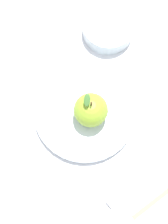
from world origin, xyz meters
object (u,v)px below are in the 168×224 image
Objects in this scene: apple at (92,108)px; linen_napkin at (38,58)px; side_bowl at (108,28)px; dinner_plate at (84,113)px; knife at (142,177)px.

apple reaches higher than linen_napkin.
linen_napkin is (0.09, 0.15, -0.02)m from side_bowl.
dinner_plate is 0.05m from apple.
knife is at bearing 167.46° from dinner_plate.
side_bowl is (0.09, -0.19, -0.03)m from apple.
side_bowl is at bearing -69.63° from dinner_plate.
dinner_plate is 1.55× the size of linen_napkin.
dinner_plate is at bearing 163.94° from linen_napkin.
linen_napkin is at bearing -14.26° from knife.
knife reaches higher than linen_napkin.
apple is 0.61× the size of linen_napkin.
apple is at bearing 114.85° from side_bowl.
linen_napkin is at bearing 58.62° from side_bowl.
knife is (-0.16, 0.05, -0.05)m from apple.
dinner_plate is 0.21m from side_bowl.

